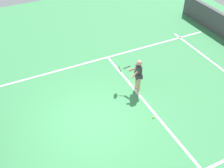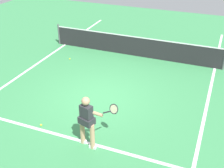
# 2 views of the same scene
# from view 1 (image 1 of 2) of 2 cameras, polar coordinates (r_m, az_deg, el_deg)

# --- Properties ---
(ground_plane) EXTENTS (24.20, 24.20, 0.00)m
(ground_plane) POSITION_cam_1_polar(r_m,az_deg,el_deg) (10.44, -4.25, -7.58)
(ground_plane) COLOR #38844C
(service_line_marking) EXTENTS (7.18, 0.10, 0.01)m
(service_line_marking) POSITION_cam_1_polar(r_m,az_deg,el_deg) (11.20, 6.92, -3.68)
(service_line_marking) COLOR white
(service_line_marking) RESTS_ON ground
(sideline_right_marking) EXTENTS (0.10, 16.62, 0.01)m
(sideline_right_marking) POSITION_cam_1_polar(r_m,az_deg,el_deg) (13.02, -10.31, 3.09)
(sideline_right_marking) COLOR white
(sideline_right_marking) RESTS_ON ground
(tennis_player) EXTENTS (0.96, 0.88, 1.55)m
(tennis_player) POSITION_cam_1_polar(r_m,az_deg,el_deg) (11.17, 5.44, 2.01)
(tennis_player) COLOR tan
(tennis_player) RESTS_ON ground
(tennis_ball_near) EXTENTS (0.07, 0.07, 0.07)m
(tennis_ball_near) POSITION_cam_1_polar(r_m,az_deg,el_deg) (10.58, 8.76, -6.96)
(tennis_ball_near) COLOR #D1E533
(tennis_ball_near) RESTS_ON ground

